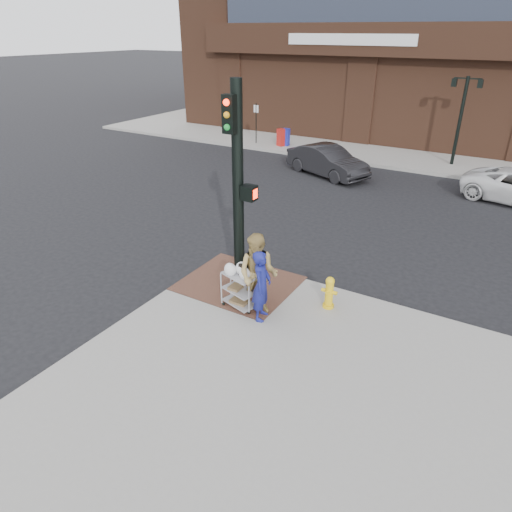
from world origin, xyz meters
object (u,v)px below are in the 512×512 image
Objects in this scene: woman_blue at (262,286)px; sedan_dark at (327,161)px; traffic_signal_pole at (238,186)px; utility_cart at (240,287)px; fire_hydrant at (329,292)px; pedestrian_tan at (258,274)px; lamp_post at (462,111)px.

woman_blue is 12.17m from sedan_dark.
utility_cart is (0.48, -0.76, -2.17)m from traffic_signal_pole.
traffic_signal_pole reaches higher than fire_hydrant.
woman_blue is 0.33m from pedestrian_tan.
pedestrian_tan is 0.47× the size of sedan_dark.
pedestrian_tan is at bearing -144.15° from fire_hydrant.
woman_blue is 0.77m from utility_cart.
fire_hydrant is at bearing 29.76° from utility_cart.
sedan_dark is at bearing 103.10° from utility_cart.
pedestrian_tan is at bearing -95.49° from lamp_post.
utility_cart is at bearing -144.67° from sedan_dark.
lamp_post is 2.40× the size of woman_blue.
traffic_signal_pole is at bearing 130.70° from pedestrian_tan.
traffic_signal_pole reaches higher than pedestrian_tan.
utility_cart is at bearing 62.93° from woman_blue.
traffic_signal_pole is at bearing -146.23° from sedan_dark.
lamp_post is at bearing 82.90° from utility_cart.
traffic_signal_pole reaches higher than sedan_dark.
fire_hydrant is (2.30, 0.28, -2.27)m from traffic_signal_pole.
traffic_signal_pole is at bearing 37.38° from woman_blue.
sedan_dark is 3.61× the size of utility_cart.
woman_blue is at bearing -12.50° from utility_cart.
pedestrian_tan reaches higher than sedan_dark.
lamp_post reaches higher than woman_blue.
utility_cart is (-1.99, -15.99, -1.95)m from lamp_post.
woman_blue is 1.70m from fire_hydrant.
utility_cart is (-0.68, 0.15, -0.32)m from woman_blue.
pedestrian_tan reaches higher than utility_cart.
pedestrian_tan is (-0.22, 0.21, 0.13)m from woman_blue.
traffic_signal_pole is at bearing -99.24° from lamp_post.
traffic_signal_pole is 1.22× the size of sedan_dark.
traffic_signal_pole is 3.00× the size of woman_blue.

